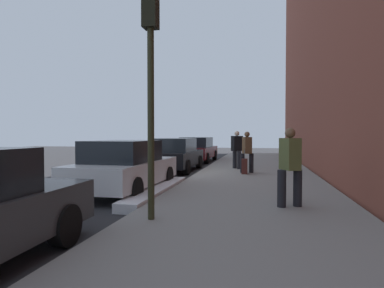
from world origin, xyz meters
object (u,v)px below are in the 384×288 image
parked_car_white (125,166)px  pedestrian_olive_coat (290,165)px  pedestrian_brown_coat (247,151)px  rolling_suitcase (245,166)px  traffic_light_pole (151,64)px  pedestrian_black_coat (237,149)px  parked_car_maroon (197,149)px  parked_car_black (175,155)px

parked_car_white → pedestrian_olive_coat: bearing=-110.8°
pedestrian_brown_coat → rolling_suitcase: size_ratio=1.73×
pedestrian_olive_coat → rolling_suitcase: bearing=11.9°
pedestrian_brown_coat → traffic_light_pole: bearing=169.5°
pedestrian_black_coat → parked_car_white: bearing=154.7°
parked_car_white → pedestrian_black_coat: size_ratio=2.58×
parked_car_white → parked_car_maroon: same height
parked_car_maroon → rolling_suitcase: bearing=-155.5°
parked_car_maroon → pedestrian_black_coat: size_ratio=2.79×
parked_car_white → rolling_suitcase: 5.17m
pedestrian_black_coat → rolling_suitcase: size_ratio=1.78×
parked_car_white → pedestrian_olive_coat: 4.76m
parked_car_black → traffic_light_pole: traffic_light_pole is taller
parked_car_maroon → pedestrian_olive_coat: (-12.72, -4.40, 0.28)m
pedestrian_black_coat → pedestrian_olive_coat: (-7.63, -1.63, -0.01)m
parked_car_black → parked_car_maroon: 5.32m
parked_car_white → parked_car_maroon: size_ratio=0.93×
parked_car_maroon → traffic_light_pole: 14.58m
pedestrian_black_coat → traffic_light_pole: traffic_light_pole is taller
traffic_light_pole → rolling_suitcase: bearing=-10.5°
parked_car_white → rolling_suitcase: size_ratio=4.59×
pedestrian_olive_coat → rolling_suitcase: size_ratio=1.76×
parked_car_black → pedestrian_olive_coat: bearing=-149.1°
parked_car_white → parked_car_black: same height
parked_car_white → pedestrian_black_coat: (5.94, -2.81, 0.29)m
pedestrian_brown_coat → parked_car_white: bearing=143.1°
parked_car_black → rolling_suitcase: size_ratio=4.58×
pedestrian_brown_coat → traffic_light_pole: size_ratio=0.40×
pedestrian_olive_coat → traffic_light_pole: bearing=121.6°
parked_car_black → pedestrian_olive_coat: size_ratio=2.60×
pedestrian_black_coat → parked_car_black: bearing=94.6°
pedestrian_brown_coat → pedestrian_olive_coat: bearing=-169.6°
pedestrian_black_coat → rolling_suitcase: pedestrian_black_coat is taller
parked_car_maroon → pedestrian_olive_coat: size_ratio=2.81×
pedestrian_black_coat → rolling_suitcase: 2.06m
pedestrian_brown_coat → traffic_light_pole: 8.04m
parked_car_white → pedestrian_brown_coat: (4.42, -3.32, 0.27)m
parked_car_maroon → pedestrian_brown_coat: (-6.62, -3.28, 0.27)m
parked_car_white → pedestrian_olive_coat: size_ratio=2.60×
parked_car_black → parked_car_maroon: same height
parked_car_white → rolling_suitcase: (4.02, -3.24, -0.31)m
parked_car_black → parked_car_maroon: bearing=-0.3°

